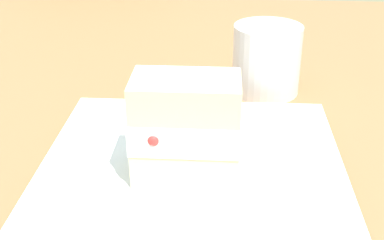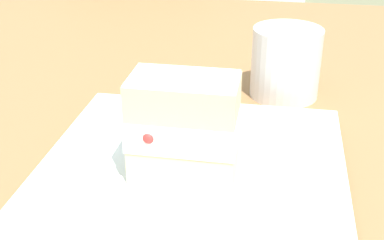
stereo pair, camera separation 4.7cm
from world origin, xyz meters
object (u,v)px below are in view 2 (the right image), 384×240
at_px(patio_table, 254,171).
at_px(cake_slice, 184,128).
at_px(dessert_plate, 192,172).
at_px(coffee_cup, 286,62).

xyz_separation_m(patio_table, cake_slice, (0.06, 0.18, 0.15)).
relative_size(patio_table, dessert_plate, 4.86).
bearing_deg(dessert_plate, cake_slice, 73.45).
height_order(patio_table, dessert_plate, dessert_plate).
xyz_separation_m(patio_table, dessert_plate, (0.05, 0.16, 0.10)).
relative_size(cake_slice, coffee_cup, 1.09).
height_order(dessert_plate, cake_slice, cake_slice).
bearing_deg(patio_table, cake_slice, 71.93).
height_order(cake_slice, coffee_cup, cake_slice).
bearing_deg(coffee_cup, dessert_plate, 69.06).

